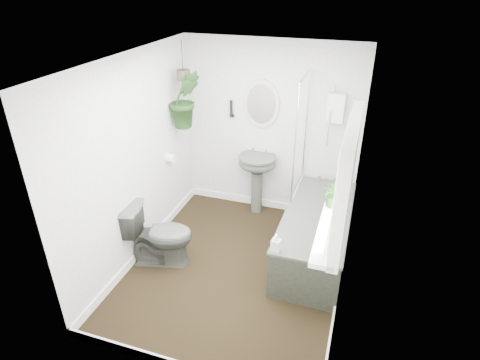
% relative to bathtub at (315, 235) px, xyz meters
% --- Properties ---
extents(floor, '(2.30, 2.80, 0.02)m').
position_rel_bathtub_xyz_m(floor, '(-0.80, -0.50, -0.30)').
color(floor, black).
rests_on(floor, ground).
extents(ceiling, '(2.30, 2.80, 0.02)m').
position_rel_bathtub_xyz_m(ceiling, '(-0.80, -0.50, 2.02)').
color(ceiling, white).
rests_on(ceiling, ground).
extents(wall_back, '(2.30, 0.02, 2.30)m').
position_rel_bathtub_xyz_m(wall_back, '(-0.80, 0.91, 0.86)').
color(wall_back, silver).
rests_on(wall_back, ground).
extents(wall_front, '(2.30, 0.02, 2.30)m').
position_rel_bathtub_xyz_m(wall_front, '(-0.80, -1.91, 0.86)').
color(wall_front, silver).
rests_on(wall_front, ground).
extents(wall_left, '(0.02, 2.80, 2.30)m').
position_rel_bathtub_xyz_m(wall_left, '(-1.96, -0.50, 0.86)').
color(wall_left, silver).
rests_on(wall_left, ground).
extents(wall_right, '(0.02, 2.80, 2.30)m').
position_rel_bathtub_xyz_m(wall_right, '(0.36, -0.50, 0.86)').
color(wall_right, silver).
rests_on(wall_right, ground).
extents(skirting, '(2.30, 2.80, 0.10)m').
position_rel_bathtub_xyz_m(skirting, '(-0.80, -0.50, -0.24)').
color(skirting, white).
rests_on(skirting, floor).
extents(bathtub, '(0.72, 1.72, 0.58)m').
position_rel_bathtub_xyz_m(bathtub, '(0.00, 0.00, 0.00)').
color(bathtub, '#43463F').
rests_on(bathtub, floor).
extents(bath_screen, '(0.04, 0.72, 1.40)m').
position_rel_bathtub_xyz_m(bath_screen, '(-0.33, 0.49, 0.99)').
color(bath_screen, silver).
rests_on(bath_screen, bathtub).
extents(shower_box, '(0.20, 0.10, 0.35)m').
position_rel_bathtub_xyz_m(shower_box, '(0.00, 0.84, 1.26)').
color(shower_box, white).
rests_on(shower_box, wall_back).
extents(oval_mirror, '(0.46, 0.03, 0.62)m').
position_rel_bathtub_xyz_m(oval_mirror, '(-0.92, 0.87, 1.21)').
color(oval_mirror, beige).
rests_on(oval_mirror, wall_back).
extents(wall_sconce, '(0.04, 0.04, 0.22)m').
position_rel_bathtub_xyz_m(wall_sconce, '(-1.32, 0.86, 1.11)').
color(wall_sconce, black).
rests_on(wall_sconce, wall_back).
extents(toilet_roll_holder, '(0.11, 0.11, 0.11)m').
position_rel_bathtub_xyz_m(toilet_roll_holder, '(-1.90, 0.20, 0.61)').
color(toilet_roll_holder, white).
rests_on(toilet_roll_holder, wall_left).
extents(window_recess, '(0.08, 1.00, 0.90)m').
position_rel_bathtub_xyz_m(window_recess, '(0.29, -1.20, 1.36)').
color(window_recess, white).
rests_on(window_recess, wall_right).
extents(window_sill, '(0.18, 1.00, 0.04)m').
position_rel_bathtub_xyz_m(window_sill, '(0.22, -1.20, 0.94)').
color(window_sill, white).
rests_on(window_sill, wall_right).
extents(window_blinds, '(0.01, 0.86, 0.76)m').
position_rel_bathtub_xyz_m(window_blinds, '(0.24, -1.20, 1.36)').
color(window_blinds, white).
rests_on(window_blinds, wall_right).
extents(toilet, '(0.81, 0.59, 0.75)m').
position_rel_bathtub_xyz_m(toilet, '(-1.65, -0.65, 0.08)').
color(toilet, '#43463F').
rests_on(toilet, floor).
extents(pedestal_sink, '(0.57, 0.52, 0.84)m').
position_rel_bathtub_xyz_m(pedestal_sink, '(-0.92, 0.74, 0.13)').
color(pedestal_sink, '#43463F').
rests_on(pedestal_sink, floor).
extents(sill_plant, '(0.25, 0.23, 0.24)m').
position_rel_bathtub_xyz_m(sill_plant, '(0.20, -0.90, 1.08)').
color(sill_plant, black).
rests_on(sill_plant, window_sill).
extents(hanging_plant, '(0.50, 0.49, 0.71)m').
position_rel_bathtub_xyz_m(hanging_plant, '(-1.77, 0.45, 1.31)').
color(hanging_plant, black).
rests_on(hanging_plant, ceiling).
extents(soap_bottle, '(0.09, 0.09, 0.19)m').
position_rel_bathtub_xyz_m(soap_bottle, '(-0.29, -0.79, 0.38)').
color(soap_bottle, black).
rests_on(soap_bottle, bathtub).
extents(hanging_pot, '(0.16, 0.16, 0.12)m').
position_rel_bathtub_xyz_m(hanging_pot, '(-1.77, 0.45, 1.60)').
color(hanging_pot, '#45352B').
rests_on(hanging_pot, ceiling).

